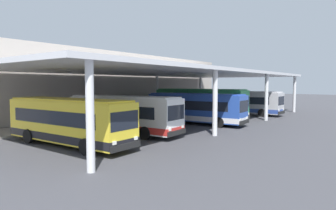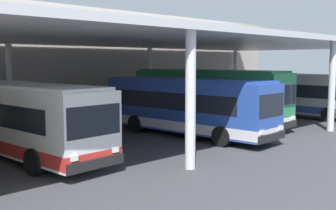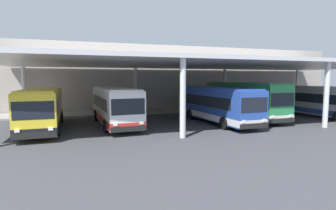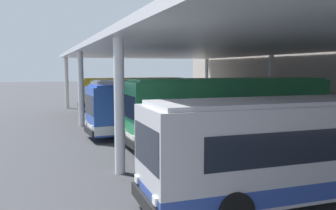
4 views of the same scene
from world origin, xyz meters
name	(u,v)px [view 1 (image 1 of 4)]	position (x,y,z in m)	size (l,w,h in m)	color
ground_plane	(221,125)	(0.00, 0.00, 0.00)	(200.00, 200.00, 0.00)	#3D3D42
platform_kerb	(137,116)	(0.00, 11.75, 0.09)	(42.00, 4.50, 0.18)	gray
station_building_facade	(119,84)	(0.00, 15.00, 4.14)	(48.00, 1.60, 8.29)	#ADA399
canopy_shelter	(178,74)	(0.00, 5.50, 5.31)	(40.00, 17.00, 5.55)	silver
bus_nearest_bay	(68,121)	(-15.44, 3.69, 1.66)	(2.99, 10.62, 3.17)	yellow
bus_second_bay	(123,114)	(-9.88, 4.11, 1.66)	(3.19, 10.67, 3.17)	white
bus_middle_bay	(195,108)	(-1.01, 2.50, 1.66)	(3.11, 10.65, 3.17)	#284CA8
bus_far_bay	(200,103)	(2.88, 4.30, 1.84)	(2.79, 11.35, 3.57)	#28844C
bus_departing	(242,102)	(10.92, 2.37, 1.66)	(2.88, 10.58, 3.17)	#B7B7BC
bench_waiting	(161,109)	(4.95, 11.82, 0.66)	(1.80, 0.45, 0.92)	#4C515B
trash_bin	(176,107)	(8.46, 11.77, 0.68)	(0.52, 0.52, 0.98)	maroon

